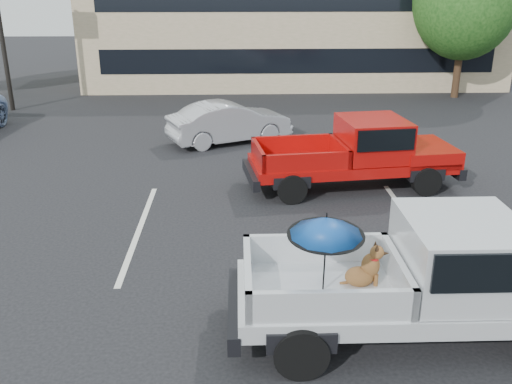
% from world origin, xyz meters
% --- Properties ---
extents(ground, '(90.00, 90.00, 0.00)m').
position_xyz_m(ground, '(0.00, 0.00, 0.00)').
color(ground, black).
rests_on(ground, ground).
extents(stripe_left, '(0.12, 5.00, 0.01)m').
position_xyz_m(stripe_left, '(-3.00, 2.00, 0.00)').
color(stripe_left, silver).
rests_on(stripe_left, ground).
extents(stripe_right, '(0.12, 5.00, 0.01)m').
position_xyz_m(stripe_right, '(3.00, 2.00, 0.00)').
color(stripe_right, silver).
rests_on(stripe_right, ground).
extents(motel_building, '(20.40, 8.40, 6.30)m').
position_xyz_m(motel_building, '(2.00, 20.99, 3.21)').
color(motel_building, tan).
rests_on(motel_building, ground).
extents(silver_pickup, '(5.70, 2.13, 2.06)m').
position_xyz_m(silver_pickup, '(2.13, -2.00, 1.05)').
color(silver_pickup, black).
rests_on(silver_pickup, ground).
extents(red_pickup, '(5.58, 2.52, 1.78)m').
position_xyz_m(red_pickup, '(2.42, 4.55, 0.97)').
color(red_pickup, black).
rests_on(red_pickup, ground).
extents(silver_sedan, '(4.23, 2.92, 1.32)m').
position_xyz_m(silver_sedan, '(-1.09, 8.91, 0.66)').
color(silver_sedan, '#ABACB2').
rests_on(silver_sedan, ground).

